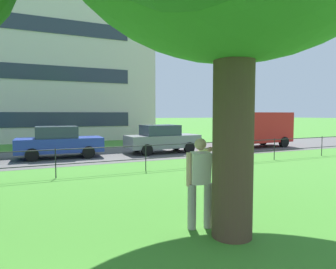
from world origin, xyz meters
TOP-DOWN VIEW (x-y plane):
  - street_strip at (0.00, 15.33)m, footprint 80.00×6.35m
  - park_fence at (0.00, 10.06)m, footprint 32.07×0.04m
  - person_thrower at (2.08, 4.23)m, footprint 0.62×0.75m
  - car_blue_center at (0.55, 14.96)m, footprint 4.06×1.93m
  - car_grey_right at (5.87, 14.61)m, footprint 4.02×1.85m
  - panel_van_far_right at (12.39, 14.72)m, footprint 5.04×2.19m

SIDE VIEW (x-z plane):
  - street_strip at x=0.00m, z-range 0.00..0.01m
  - park_fence at x=0.00m, z-range 0.16..1.16m
  - car_blue_center at x=0.55m, z-range 0.01..1.55m
  - car_grey_right at x=5.87m, z-range 0.01..1.55m
  - person_thrower at x=2.08m, z-range 0.07..1.76m
  - panel_van_far_right at x=12.39m, z-range 0.15..2.39m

